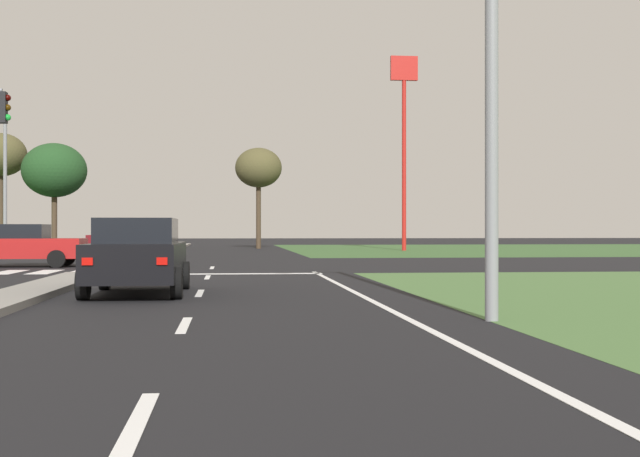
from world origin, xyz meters
name	(u,v)px	position (x,y,z in m)	size (l,w,h in m)	color
ground_plane	(123,265)	(0.00, 30.00, 0.00)	(200.00, 200.00, 0.00)	black
grass_verge_far_right	(530,249)	(25.50, 54.50, 0.00)	(35.00, 35.00, 0.01)	#385B2D
median_island_far	(170,249)	(0.00, 55.00, 0.07)	(1.20, 36.00, 0.14)	gray
lane_dash_near	(138,421)	(3.50, 3.23, 0.01)	(0.14, 2.00, 0.01)	silver
lane_dash_second	(184,325)	(3.50, 9.23, 0.01)	(0.14, 2.00, 0.01)	silver
lane_dash_third	(200,293)	(3.50, 15.23, 0.01)	(0.14, 2.00, 0.01)	silver
lane_dash_fourth	(208,277)	(3.50, 21.23, 0.01)	(0.14, 2.00, 0.01)	silver
lane_dash_fifth	(212,268)	(3.50, 27.23, 0.01)	(0.14, 2.00, 0.01)	silver
edge_line_right	(380,305)	(6.85, 12.00, 0.01)	(0.14, 24.00, 0.01)	silver
stop_bar_near	(219,274)	(3.80, 23.00, 0.01)	(6.40, 0.50, 0.01)	silver
crosswalk_bar_fourth	(8,272)	(-2.95, 24.80, 0.01)	(0.70, 2.80, 0.01)	silver
crosswalk_bar_fifth	(45,272)	(-1.80, 24.80, 0.01)	(0.70, 2.80, 0.01)	silver
crosswalk_bar_sixth	(82,272)	(-0.65, 24.80, 0.01)	(0.70, 2.80, 0.01)	silver
crosswalk_bar_seventh	(118,272)	(0.50, 24.80, 0.01)	(0.70, 2.80, 0.01)	silver
car_black_near	(138,256)	(2.20, 15.10, 0.82)	(2.01, 4.40, 1.61)	black
car_red_second	(22,245)	(-3.52, 28.81, 0.80)	(4.46, 2.07, 1.57)	#A31919
car_maroon_third	(110,240)	(-2.34, 43.02, 0.82)	(2.04, 4.44, 1.62)	maroon
street_lamp_third	(2,164)	(-8.24, 43.93, 4.95)	(2.20, 0.65, 8.84)	gray
fastfood_pole_sign	(404,110)	(15.55, 51.01, 9.27)	(1.80, 0.40, 12.84)	red
treeline_third	(1,156)	(-11.59, 56.30, 6.44)	(3.50, 3.50, 8.04)	#423323
treeline_fourth	(54,171)	(-7.60, 54.39, 5.34)	(4.28, 4.28, 7.19)	#423323
treeline_fifth	(259,169)	(6.18, 57.62, 5.83)	(3.40, 3.40, 7.34)	#423323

